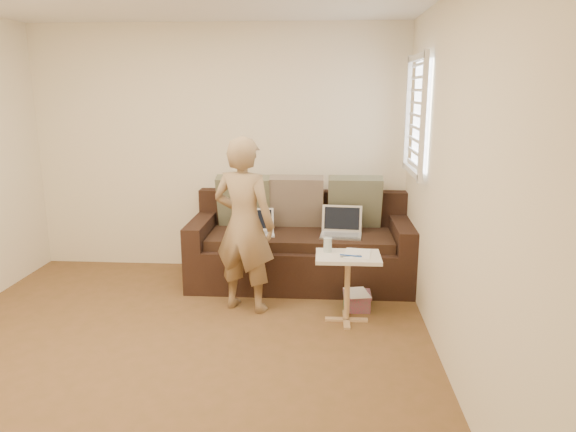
% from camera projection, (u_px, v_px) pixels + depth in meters
% --- Properties ---
extents(floor, '(4.50, 4.50, 0.00)m').
position_uv_depth(floor, '(164.00, 365.00, 3.83)').
color(floor, brown).
rests_on(floor, ground).
extents(wall_back, '(4.00, 0.00, 4.00)m').
position_uv_depth(wall_back, '(219.00, 149.00, 5.71)').
color(wall_back, beige).
rests_on(wall_back, ground).
extents(wall_right, '(0.00, 4.50, 4.50)m').
position_uv_depth(wall_right, '(461.00, 190.00, 3.39)').
color(wall_right, beige).
rests_on(wall_right, ground).
extents(window_blinds, '(0.12, 0.88, 1.08)m').
position_uv_depth(window_blinds, '(417.00, 115.00, 4.76)').
color(window_blinds, white).
rests_on(window_blinds, wall_right).
extents(sofa, '(2.20, 0.95, 0.85)m').
position_uv_depth(sofa, '(300.00, 242.00, 5.39)').
color(sofa, black).
rests_on(sofa, ground).
extents(pillow_left, '(0.55, 0.29, 0.57)m').
position_uv_depth(pillow_left, '(244.00, 201.00, 5.56)').
color(pillow_left, '#555B43').
rests_on(pillow_left, sofa).
extents(pillow_mid, '(0.55, 0.27, 0.57)m').
position_uv_depth(pillow_mid, '(297.00, 202.00, 5.53)').
color(pillow_mid, '#705E50').
rests_on(pillow_mid, sofa).
extents(pillow_right, '(0.55, 0.28, 0.57)m').
position_uv_depth(pillow_right, '(355.00, 202.00, 5.51)').
color(pillow_right, '#555B43').
rests_on(pillow_right, sofa).
extents(laptop_silver, '(0.42, 0.32, 0.27)m').
position_uv_depth(laptop_silver, '(341.00, 236.00, 5.23)').
color(laptop_silver, '#B7BABC').
rests_on(laptop_silver, sofa).
extents(laptop_white, '(0.37, 0.29, 0.24)m').
position_uv_depth(laptop_white, '(257.00, 235.00, 5.30)').
color(laptop_white, white).
rests_on(laptop_white, sofa).
extents(person, '(0.66, 0.54, 1.56)m').
position_uv_depth(person, '(244.00, 225.00, 4.64)').
color(person, olive).
rests_on(person, ground).
extents(side_table, '(0.54, 0.37, 0.59)m').
position_uv_depth(side_table, '(347.00, 288.00, 4.48)').
color(side_table, silver).
rests_on(side_table, ground).
extents(drinking_glass, '(0.07, 0.07, 0.12)m').
position_uv_depth(drinking_glass, '(328.00, 245.00, 4.49)').
color(drinking_glass, silver).
rests_on(drinking_glass, side_table).
extents(scissors, '(0.20, 0.15, 0.02)m').
position_uv_depth(scissors, '(351.00, 256.00, 4.37)').
color(scissors, silver).
rests_on(scissors, side_table).
extents(paper_on_table, '(0.25, 0.33, 0.00)m').
position_uv_depth(paper_on_table, '(357.00, 254.00, 4.44)').
color(paper_on_table, white).
rests_on(paper_on_table, side_table).
extents(striped_box, '(0.25, 0.25, 0.16)m').
position_uv_depth(striped_box, '(357.00, 301.00, 4.78)').
color(striped_box, '#DC2162').
rests_on(striped_box, ground).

